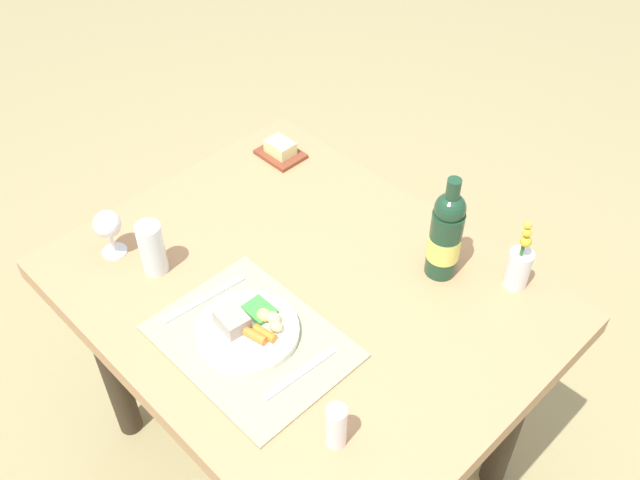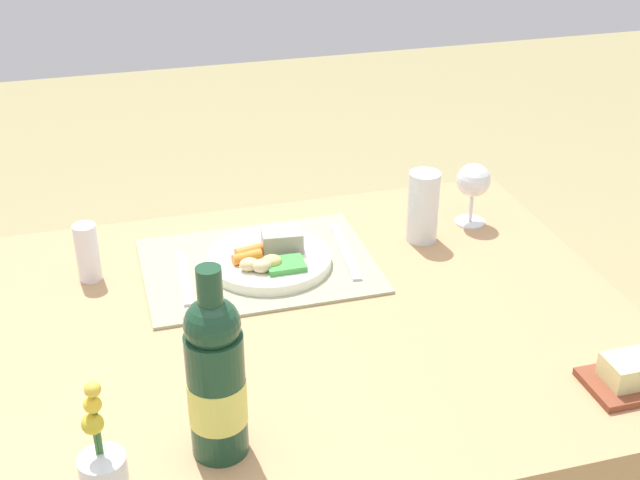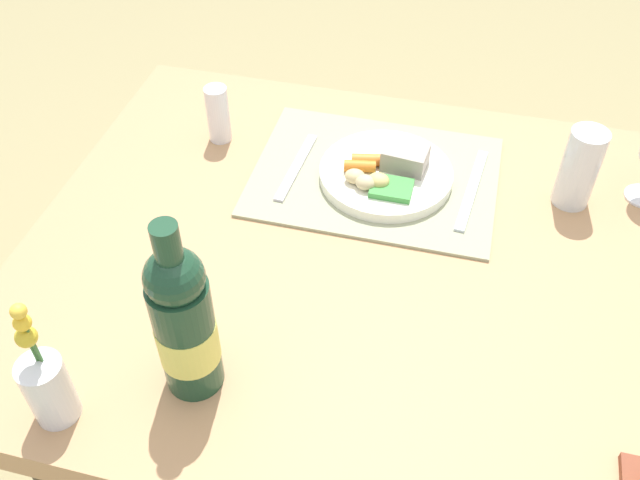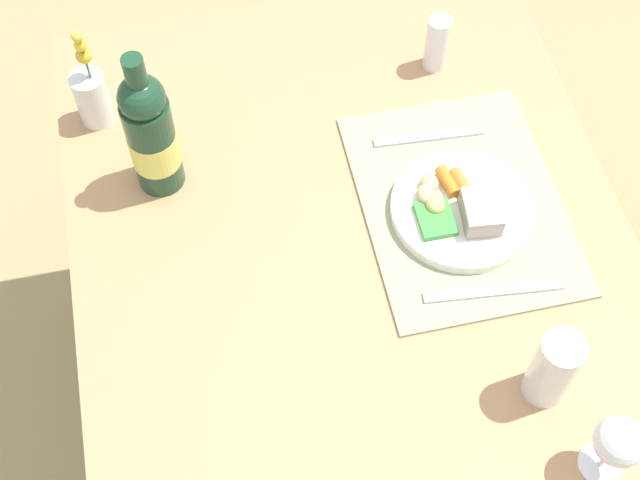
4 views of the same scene
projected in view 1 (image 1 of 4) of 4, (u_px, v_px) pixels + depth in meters
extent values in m
plane|color=tan|center=(306.00, 450.00, 2.24)|extent=(8.00, 8.00, 0.00)
cube|color=tan|center=(302.00, 296.00, 1.74)|extent=(1.13, 0.90, 0.05)
cylinder|color=#372C1F|center=(109.00, 360.00, 2.06)|extent=(0.07, 0.07, 0.70)
cylinder|color=#372C1F|center=(284.00, 244.00, 2.41)|extent=(0.07, 0.07, 0.70)
cylinder|color=#372C1F|center=(512.00, 413.00, 1.94)|extent=(0.07, 0.07, 0.70)
cube|color=#9CA07D|center=(252.00, 341.00, 1.60)|extent=(0.43, 0.32, 0.01)
cylinder|color=white|center=(247.00, 331.00, 1.61)|extent=(0.23, 0.23, 0.02)
cube|color=#9F9487|center=(232.00, 320.00, 1.59)|extent=(0.08, 0.07, 0.04)
cylinder|color=orange|center=(255.00, 336.00, 1.57)|extent=(0.06, 0.03, 0.02)
cylinder|color=orange|center=(265.00, 333.00, 1.58)|extent=(0.06, 0.03, 0.02)
ellipsoid|color=#D5C26E|center=(264.00, 315.00, 1.61)|extent=(0.04, 0.03, 0.03)
ellipsoid|color=#C6B583|center=(273.00, 318.00, 1.60)|extent=(0.04, 0.03, 0.02)
ellipsoid|color=#CDB87E|center=(276.00, 326.00, 1.59)|extent=(0.04, 0.03, 0.02)
cube|color=green|center=(260.00, 310.00, 1.63)|extent=(0.07, 0.06, 0.01)
cube|color=silver|center=(204.00, 298.00, 1.69)|extent=(0.04, 0.22, 0.00)
cube|color=silver|center=(300.00, 373.00, 1.53)|extent=(0.03, 0.19, 0.00)
cylinder|color=white|center=(115.00, 251.00, 1.81)|extent=(0.06, 0.06, 0.00)
cylinder|color=white|center=(112.00, 242.00, 1.78)|extent=(0.01, 0.01, 0.06)
sphere|color=white|center=(107.00, 224.00, 1.74)|extent=(0.07, 0.07, 0.07)
cube|color=brown|center=(281.00, 154.00, 2.09)|extent=(0.13, 0.10, 0.01)
cube|color=beige|center=(280.00, 147.00, 2.07)|extent=(0.08, 0.06, 0.04)
cylinder|color=white|center=(336.00, 426.00, 1.39)|extent=(0.04, 0.04, 0.11)
cylinder|color=silver|center=(518.00, 269.00, 1.69)|extent=(0.06, 0.06, 0.10)
cylinder|color=#3F7233|center=(520.00, 265.00, 1.67)|extent=(0.00, 0.00, 0.15)
sphere|color=gold|center=(526.00, 241.00, 1.62)|extent=(0.03, 0.03, 0.03)
cylinder|color=#3F7233|center=(519.00, 260.00, 1.66)|extent=(0.00, 0.00, 0.18)
sphere|color=yellow|center=(527.00, 232.00, 1.60)|extent=(0.02, 0.02, 0.02)
cylinder|color=#3F7233|center=(519.00, 256.00, 1.66)|extent=(0.00, 0.00, 0.20)
sphere|color=yellow|center=(528.00, 225.00, 1.59)|extent=(0.02, 0.02, 0.02)
cylinder|color=silver|center=(152.00, 248.00, 1.72)|extent=(0.06, 0.06, 0.14)
cylinder|color=#A7CDCE|center=(154.00, 257.00, 1.74)|extent=(0.06, 0.06, 0.08)
cylinder|color=#1C4129|center=(444.00, 243.00, 1.70)|extent=(0.08, 0.08, 0.19)
sphere|color=#1C4129|center=(450.00, 208.00, 1.62)|extent=(0.07, 0.07, 0.07)
cylinder|color=#1C4129|center=(453.00, 193.00, 1.59)|extent=(0.03, 0.03, 0.08)
cylinder|color=#E2E264|center=(444.00, 246.00, 1.70)|extent=(0.08, 0.08, 0.07)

